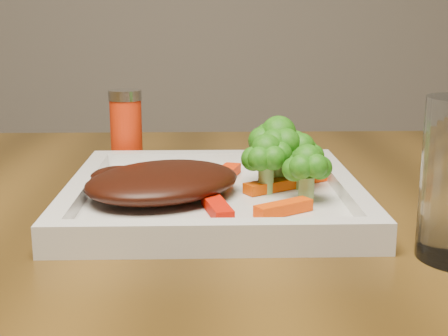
{
  "coord_description": "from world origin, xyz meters",
  "views": [
    {
      "loc": [
        0.12,
        -0.52,
        0.92
      ],
      "look_at": [
        0.14,
        0.05,
        0.79
      ],
      "focal_mm": 50.0,
      "sensor_mm": 36.0,
      "label": 1
    }
  ],
  "objects": [
    {
      "name": "spice_shaker",
      "position": [
        0.03,
        0.22,
        0.8
      ],
      "size": [
        0.05,
        0.05,
        0.09
      ],
      "primitive_type": "cylinder",
      "rotation": [
        0.0,
        0.0,
        -0.29
      ],
      "color": "red",
      "rests_on": "dining_table"
    },
    {
      "name": "plate",
      "position": [
        0.13,
        0.05,
        0.76
      ],
      "size": [
        0.27,
        0.27,
        0.01
      ],
      "primitive_type": "cube",
      "color": "silver",
      "rests_on": "dining_table"
    },
    {
      "name": "broccoli_2",
      "position": [
        0.21,
        0.02,
        0.79
      ],
      "size": [
        0.06,
        0.06,
        0.06
      ],
      "primitive_type": null,
      "rotation": [
        0.0,
        0.0,
        -0.14
      ],
      "color": "#2D6E12",
      "rests_on": "plate"
    },
    {
      "name": "broccoli_1",
      "position": [
        0.21,
        0.07,
        0.79
      ],
      "size": [
        0.07,
        0.07,
        0.06
      ],
      "primitive_type": null,
      "rotation": [
        0.0,
        0.0,
        -0.36
      ],
      "color": "#276110",
      "rests_on": "plate"
    },
    {
      "name": "carrot_0",
      "position": [
        0.19,
        -0.01,
        0.77
      ],
      "size": [
        0.05,
        0.04,
        0.01
      ],
      "primitive_type": "cube",
      "rotation": [
        0.0,
        0.0,
        0.56
      ],
      "color": "#E83F03",
      "rests_on": "plate"
    },
    {
      "name": "carrot_4",
      "position": [
        0.14,
        0.11,
        0.77
      ],
      "size": [
        0.04,
        0.06,
        0.01
      ],
      "primitive_type": "cube",
      "rotation": [
        0.0,
        0.0,
        1.26
      ],
      "color": "#F12E03",
      "rests_on": "plate"
    },
    {
      "name": "steak",
      "position": [
        0.08,
        0.04,
        0.78
      ],
      "size": [
        0.19,
        0.18,
        0.03
      ],
      "primitive_type": "ellipsoid",
      "rotation": [
        0.0,
        0.0,
        0.64
      ],
      "color": "black",
      "rests_on": "plate"
    },
    {
      "name": "carrot_3",
      "position": [
        0.23,
        0.09,
        0.77
      ],
      "size": [
        0.06,
        0.05,
        0.01
      ],
      "primitive_type": "cube",
      "rotation": [
        0.0,
        0.0,
        0.53
      ],
      "color": "#FF4304",
      "rests_on": "plate"
    },
    {
      "name": "carrot_6",
      "position": [
        0.19,
        0.06,
        0.77
      ],
      "size": [
        0.06,
        0.05,
        0.01
      ],
      "primitive_type": "cube",
      "rotation": [
        0.0,
        0.0,
        0.54
      ],
      "color": "#CC4003",
      "rests_on": "plate"
    },
    {
      "name": "broccoli_3",
      "position": [
        0.18,
        0.05,
        0.79
      ],
      "size": [
        0.06,
        0.06,
        0.06
      ],
      "primitive_type": null,
      "rotation": [
        0.0,
        0.0,
        0.09
      ],
      "color": "#156010",
      "rests_on": "plate"
    },
    {
      "name": "carrot_2",
      "position": [
        0.13,
        -0.01,
        0.77
      ],
      "size": [
        0.03,
        0.06,
        0.01
      ],
      "primitive_type": "cube",
      "rotation": [
        0.0,
        0.0,
        1.78
      ],
      "color": "red",
      "rests_on": "plate"
    },
    {
      "name": "broccoli_0",
      "position": [
        0.19,
        0.08,
        0.8
      ],
      "size": [
        0.08,
        0.08,
        0.07
      ],
      "primitive_type": null,
      "rotation": [
        0.0,
        0.0,
        -0.17
      ],
      "color": "#267914",
      "rests_on": "plate"
    }
  ]
}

